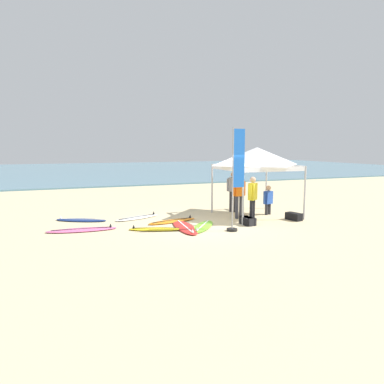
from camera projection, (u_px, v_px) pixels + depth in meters
The scene contains 18 objects.
ground_plane at pixel (211, 224), 13.06m from camera, with size 80.00×80.00×0.00m, color beige.
sea at pixel (100, 170), 42.04m from camera, with size 80.00×36.00×0.10m, color #568499.
canopy_tent at pixel (257, 157), 14.38m from camera, with size 2.78×2.78×2.75m.
surfboard_white at pixel (137, 218), 14.13m from camera, with size 1.99×1.20×0.19m.
surfboard_navy at pixel (81, 220), 13.66m from camera, with size 1.98×1.39×0.19m.
surfboard_yellow at pixel (156, 229), 12.17m from camera, with size 1.89×1.10×0.19m.
surfboard_pink at pixel (82, 230), 12.07m from camera, with size 2.31×0.79×0.19m.
surfboard_orange at pixel (172, 221), 13.47m from camera, with size 2.07×1.02×0.19m.
surfboard_lime at pixel (203, 226), 12.57m from camera, with size 1.65×1.97×0.19m.
surfboard_red at pixel (185, 227), 12.45m from camera, with size 0.86×2.41×0.19m.
person_yellow at pixel (253, 197), 13.02m from camera, with size 0.45×0.39×1.71m.
person_grey at pixel (233, 189), 15.45m from camera, with size 0.46×0.39×1.71m.
person_orange at pixel (239, 193), 14.04m from camera, with size 0.55×0.23×1.71m.
person_blue at pixel (268, 199), 14.86m from camera, with size 0.53×0.32×1.20m.
banner_flag at pixel (236, 184), 11.90m from camera, with size 0.60×0.36×3.40m.
gear_bag_near_tent at pixel (247, 221), 12.98m from camera, with size 0.60×0.32×0.28m, color black.
gear_bag_by_pole at pixel (294, 216), 13.80m from camera, with size 0.60×0.32×0.28m, color black.
gear_bag_on_sand at pixel (248, 221), 12.98m from camera, with size 0.60×0.32×0.28m, color #232328.
Camera 1 is at (-5.26, -11.70, 2.78)m, focal length 34.01 mm.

